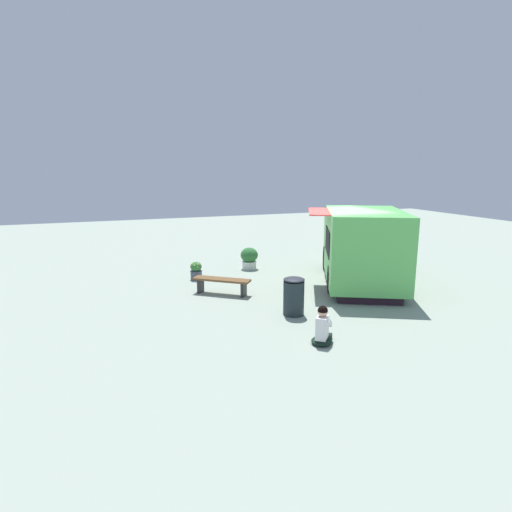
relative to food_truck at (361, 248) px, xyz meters
name	(u,v)px	position (x,y,z in m)	size (l,w,h in m)	color
ground_plane	(335,286)	(0.09, -0.96, -1.15)	(40.00, 40.00, 0.00)	#94A191
food_truck	(361,248)	(0.00, 0.00, 0.00)	(5.55, 4.45, 2.40)	#5FC45A
person_customer	(322,328)	(3.85, -3.54, -0.83)	(0.75, 0.70, 0.84)	black
planter_flowering_near	(249,258)	(-3.05, -2.71, -0.73)	(0.64, 0.64, 0.79)	silver
planter_flowering_far	(196,271)	(-2.23, -4.89, -0.85)	(0.40, 0.40, 0.60)	#49515C
plaza_bench	(222,282)	(-0.33, -4.55, -0.80)	(1.36, 1.59, 0.47)	brown
trash_bin	(294,296)	(2.03, -3.34, -0.66)	(0.54, 0.54, 0.98)	#1E2A2D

